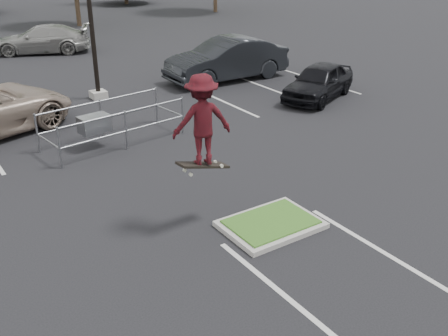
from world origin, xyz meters
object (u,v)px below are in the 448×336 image
skateboarder (202,121)px  car_r_charc (227,59)px  car_r_black (319,81)px  cart_corral (99,123)px  car_far_silver (44,39)px

skateboarder → car_r_charc: size_ratio=0.40×
car_r_charc → car_r_black: bearing=19.0°
cart_corral → skateboarder: (0.20, -5.94, 1.76)m
cart_corral → skateboarder: 6.20m
skateboarder → car_r_charc: skateboarder is taller
cart_corral → car_far_silver: 15.29m
skateboarder → car_r_black: 11.14m
cart_corral → car_r_black: bearing=-7.3°
car_r_charc → car_far_silver: (-5.25, 10.50, -0.18)m
car_r_black → cart_corral: bearing=-112.9°
cart_corral → car_r_black: size_ratio=1.11×
car_r_charc → car_far_silver: 11.74m
cart_corral → car_r_black: car_r_black is taller
skateboarder → car_far_silver: size_ratio=0.44×
cart_corral → car_r_charc: 9.12m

